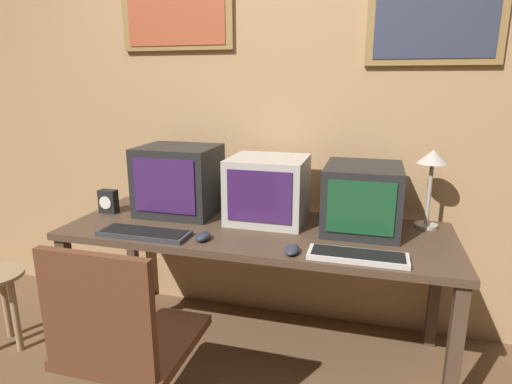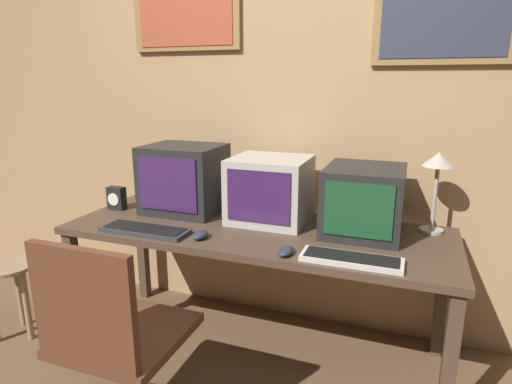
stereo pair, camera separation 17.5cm
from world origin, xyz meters
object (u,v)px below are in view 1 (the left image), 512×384
(monitor_left, at_px, (179,180))
(mouse_near_keyboard, at_px, (203,237))
(desk_clock, at_px, (108,201))
(mouse_far_corner, at_px, (292,250))
(keyboard_side, at_px, (358,256))
(desk_lamp, at_px, (432,167))
(keyboard_main, at_px, (144,233))
(office_chair, at_px, (128,363))
(monitor_right, at_px, (362,198))
(monitor_center, at_px, (268,189))

(monitor_left, relative_size, mouse_near_keyboard, 4.21)
(desk_clock, bearing_deg, mouse_far_corner, -15.24)
(keyboard_side, bearing_deg, monitor_left, 158.31)
(keyboard_side, xyz_separation_m, desk_lamp, (0.33, 0.52, 0.31))
(keyboard_main, bearing_deg, mouse_far_corner, -1.85)
(monitor_left, xyz_separation_m, office_chair, (0.19, -0.91, -0.52))
(monitor_left, distance_m, monitor_right, 1.02)
(monitor_left, distance_m, mouse_near_keyboard, 0.51)
(mouse_far_corner, relative_size, office_chair, 0.13)
(monitor_right, xyz_separation_m, desk_clock, (-1.41, -0.10, -0.10))
(monitor_center, xyz_separation_m, mouse_far_corner, (0.22, -0.42, -0.16))
(monitor_right, xyz_separation_m, desk_lamp, (0.33, 0.13, 0.15))
(desk_clock, bearing_deg, office_chair, -53.56)
(monitor_center, bearing_deg, desk_lamp, 7.56)
(monitor_right, height_order, mouse_near_keyboard, monitor_right)
(monitor_right, distance_m, mouse_far_corner, 0.52)
(keyboard_main, height_order, desk_lamp, desk_lamp)
(monitor_center, distance_m, desk_lamp, 0.84)
(keyboard_side, bearing_deg, desk_clock, 168.34)
(monitor_left, relative_size, office_chair, 0.47)
(office_chair, bearing_deg, monitor_center, 69.88)
(keyboard_main, distance_m, desk_clock, 0.49)
(monitor_center, distance_m, mouse_far_corner, 0.50)
(keyboard_side, height_order, desk_lamp, desk_lamp)
(keyboard_main, xyz_separation_m, office_chair, (0.20, -0.51, -0.34))
(monitor_right, height_order, desk_lamp, desk_lamp)
(keyboard_main, distance_m, desk_lamp, 1.48)
(monitor_center, bearing_deg, keyboard_main, -142.83)
(monitor_right, relative_size, mouse_near_keyboard, 4.11)
(mouse_near_keyboard, bearing_deg, monitor_center, 59.67)
(monitor_right, height_order, mouse_far_corner, monitor_right)
(keyboard_side, bearing_deg, mouse_far_corner, -176.62)
(keyboard_main, relative_size, office_chair, 0.50)
(monitor_right, bearing_deg, mouse_near_keyboard, -153.03)
(keyboard_main, bearing_deg, monitor_left, 89.14)
(monitor_left, relative_size, monitor_center, 1.06)
(office_chair, bearing_deg, keyboard_side, 31.04)
(desk_lamp, height_order, office_chair, desk_lamp)
(desk_clock, bearing_deg, keyboard_side, -11.66)
(monitor_right, relative_size, desk_clock, 3.11)
(desk_clock, distance_m, desk_lamp, 1.78)
(mouse_far_corner, xyz_separation_m, desk_lamp, (0.61, 0.53, 0.30))
(desk_lamp, bearing_deg, monitor_right, -159.01)
(monitor_left, xyz_separation_m, desk_clock, (-0.40, -0.11, -0.13))
(monitor_center, bearing_deg, office_chair, -110.12)
(keyboard_main, bearing_deg, monitor_right, 20.56)
(desk_lamp, relative_size, office_chair, 0.44)
(keyboard_side, relative_size, mouse_near_keyboard, 4.17)
(keyboard_main, height_order, desk_clock, desk_clock)
(mouse_far_corner, bearing_deg, desk_clock, 164.76)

